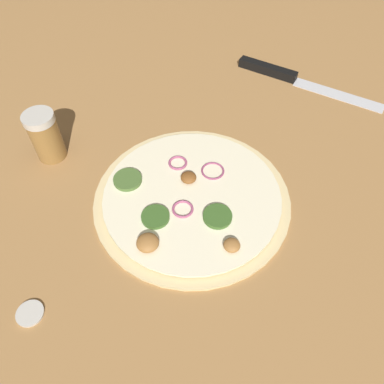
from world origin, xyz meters
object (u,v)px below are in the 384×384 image
Objects in this scene: pizza at (191,198)px; knife at (283,75)px; loose_cap at (30,313)px; spice_jar at (45,136)px.

knife is at bearing -15.77° from pizza.
loose_cap is (-0.59, 0.25, -0.00)m from knife.
loose_cap is at bearing -98.16° from knife.
spice_jar reaches higher than pizza.
spice_jar is (-0.33, 0.36, 0.04)m from knife.
pizza is 0.38m from knife.
spice_jar is 0.29m from loose_cap.
loose_cap is at bearing 146.76° from pizza.
pizza reaches higher than knife.
pizza is 8.77× the size of loose_cap.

